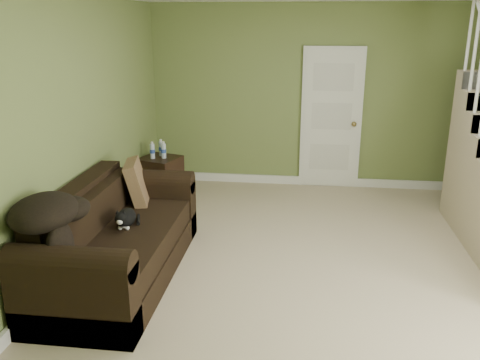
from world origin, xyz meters
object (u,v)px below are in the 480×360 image
(sofa, at_px, (115,243))
(side_table, at_px, (160,177))
(banana, at_px, (119,258))
(cat, at_px, (125,218))

(sofa, height_order, side_table, sofa)
(side_table, bearing_deg, banana, -80.50)
(sofa, bearing_deg, side_table, 94.96)
(sofa, height_order, cat, sofa)
(cat, height_order, banana, cat)
(sofa, relative_size, banana, 12.29)
(sofa, height_order, banana, sofa)
(banana, bearing_deg, sofa, 82.01)
(side_table, relative_size, cat, 1.75)
(cat, distance_m, banana, 0.72)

